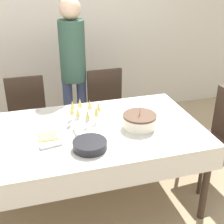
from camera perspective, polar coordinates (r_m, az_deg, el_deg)
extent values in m
plane|color=tan|center=(3.05, -4.59, -15.92)|extent=(12.00, 12.00, 0.00)
cube|color=silver|center=(4.18, -10.85, 16.09)|extent=(8.00, 0.05, 2.70)
cube|color=silver|center=(2.62, -5.16, -3.68)|extent=(1.96, 1.07, 0.03)
cube|color=silver|center=(2.66, -5.09, -5.36)|extent=(1.99, 1.10, 0.21)
cylinder|color=#38281E|center=(2.77, 16.74, -12.42)|extent=(0.06, 0.06, 0.73)
cylinder|color=#38281E|center=(3.45, 8.59, -3.31)|extent=(0.06, 0.06, 0.73)
cube|color=#38281E|center=(3.43, -14.85, -3.08)|extent=(0.42, 0.42, 0.04)
cube|color=#38281E|center=(3.48, -15.46, 2.30)|extent=(0.40, 0.04, 0.50)
cylinder|color=#38281E|center=(3.38, -11.25, -7.42)|extent=(0.04, 0.04, 0.40)
cylinder|color=#38281E|center=(3.39, -17.36, -8.13)|extent=(0.04, 0.04, 0.40)
cylinder|color=#38281E|center=(3.69, -11.79, -4.44)|extent=(0.04, 0.04, 0.40)
cylinder|color=#38281E|center=(3.70, -17.35, -5.09)|extent=(0.04, 0.04, 0.40)
cube|color=#38281E|center=(3.53, -0.51, -1.24)|extent=(0.42, 0.42, 0.04)
cube|color=#38281E|center=(3.59, -1.35, 3.95)|extent=(0.40, 0.04, 0.50)
cylinder|color=#38281E|center=(3.53, 3.12, -5.34)|extent=(0.04, 0.04, 0.40)
cylinder|color=#38281E|center=(3.45, -2.58, -6.20)|extent=(0.04, 0.04, 0.40)
cylinder|color=#38281E|center=(3.83, 1.38, -2.66)|extent=(0.04, 0.04, 0.40)
cylinder|color=#38281E|center=(3.75, -3.89, -3.38)|extent=(0.04, 0.04, 0.40)
cube|color=#38281E|center=(3.21, 17.20, -5.52)|extent=(0.45, 0.45, 0.04)
cylinder|color=#38281E|center=(3.12, 15.89, -11.25)|extent=(0.04, 0.04, 0.40)
cylinder|color=#38281E|center=(3.35, 12.41, -7.88)|extent=(0.04, 0.04, 0.40)
cylinder|color=#38281E|center=(3.54, 17.41, -6.59)|extent=(0.04, 0.04, 0.40)
cylinder|color=silver|center=(2.65, 5.05, -1.78)|extent=(0.28, 0.28, 0.10)
cylinder|color=#4C3323|center=(2.62, 5.10, -0.68)|extent=(0.28, 0.28, 0.02)
cylinder|color=pink|center=(2.60, 5.13, 0.09)|extent=(0.01, 0.01, 0.06)
sphere|color=#F9CC4C|center=(2.59, 5.16, 0.85)|extent=(0.01, 0.01, 0.01)
cylinder|color=silver|center=(2.73, -4.88, -1.85)|extent=(0.35, 0.35, 0.01)
cylinder|color=silver|center=(2.75, -2.44, -1.47)|extent=(0.05, 0.05, 0.00)
cylinder|color=silver|center=(2.73, -2.45, -0.64)|extent=(0.01, 0.01, 0.08)
cone|color=#E0CC72|center=(2.69, -2.49, 0.98)|extent=(0.04, 0.04, 0.08)
cylinder|color=silver|center=(2.80, -4.03, -0.99)|extent=(0.05, 0.05, 0.00)
cylinder|color=silver|center=(2.78, -4.06, -0.17)|extent=(0.01, 0.01, 0.08)
cone|color=#E0CC72|center=(2.74, -4.12, 1.42)|extent=(0.04, 0.04, 0.08)
cylinder|color=silver|center=(2.84, -5.77, -0.65)|extent=(0.05, 0.05, 0.00)
cylinder|color=silver|center=(2.82, -5.81, 0.16)|extent=(0.01, 0.01, 0.08)
cone|color=#E0CC72|center=(2.79, -5.89, 1.73)|extent=(0.04, 0.04, 0.08)
cylinder|color=silver|center=(2.81, -7.09, -1.07)|extent=(0.05, 0.05, 0.00)
cylinder|color=silver|center=(2.79, -7.14, -0.26)|extent=(0.01, 0.01, 0.08)
cone|color=#E0CC72|center=(2.75, -7.24, 1.33)|extent=(0.04, 0.04, 0.08)
cylinder|color=silver|center=(2.72, -7.22, -1.99)|extent=(0.05, 0.05, 0.00)
cylinder|color=silver|center=(2.70, -7.27, -1.16)|extent=(0.01, 0.01, 0.08)
cone|color=#E0CC72|center=(2.66, -7.37, 0.47)|extent=(0.04, 0.04, 0.08)
cylinder|color=silver|center=(2.67, -6.15, -2.50)|extent=(0.05, 0.05, 0.00)
cylinder|color=silver|center=(2.65, -6.19, -1.66)|extent=(0.01, 0.01, 0.08)
cone|color=#E0CC72|center=(2.61, -6.28, 0.00)|extent=(0.04, 0.04, 0.08)
cylinder|color=silver|center=(2.62, -4.41, -2.98)|extent=(0.05, 0.05, 0.00)
cylinder|color=silver|center=(2.60, -4.44, -2.13)|extent=(0.01, 0.01, 0.08)
cone|color=#E0CC72|center=(2.56, -4.51, -0.45)|extent=(0.04, 0.04, 0.08)
cylinder|color=silver|center=(2.67, -2.86, -2.34)|extent=(0.05, 0.05, 0.00)
cylinder|color=silver|center=(2.65, -2.88, -1.49)|extent=(0.01, 0.01, 0.08)
cone|color=#E0CC72|center=(2.62, -2.92, 0.16)|extent=(0.04, 0.04, 0.08)
cylinder|color=black|center=(2.36, -4.04, -6.61)|extent=(0.26, 0.26, 0.01)
cylinder|color=black|center=(2.36, -4.05, -6.47)|extent=(0.26, 0.26, 0.01)
cylinder|color=black|center=(2.36, -4.05, -6.32)|extent=(0.26, 0.26, 0.01)
cylinder|color=black|center=(2.35, -4.06, -6.18)|extent=(0.26, 0.26, 0.01)
cylinder|color=black|center=(2.35, -4.07, -6.03)|extent=(0.26, 0.26, 0.01)
cylinder|color=black|center=(2.35, -4.07, -5.89)|extent=(0.26, 0.26, 0.01)
cylinder|color=black|center=(2.34, -4.08, -5.74)|extent=(0.26, 0.26, 0.01)
cylinder|color=black|center=(2.34, -4.08, -5.60)|extent=(0.26, 0.26, 0.01)
cylinder|color=black|center=(2.33, -4.09, -5.45)|extent=(0.26, 0.26, 0.01)
cylinder|color=silver|center=(2.58, -4.44, -3.67)|extent=(0.21, 0.21, 0.01)
cylinder|color=silver|center=(2.57, -4.44, -3.53)|extent=(0.21, 0.21, 0.01)
cylinder|color=silver|center=(2.57, -4.45, -3.39)|extent=(0.21, 0.21, 0.01)
cylinder|color=silver|center=(2.57, -4.45, -3.26)|extent=(0.21, 0.21, 0.01)
cube|color=silver|center=(2.53, 8.33, -4.55)|extent=(0.30, 0.08, 0.00)
cube|color=silver|center=(2.43, -11.12, -5.95)|extent=(0.18, 0.09, 0.02)
cube|color=#E0D166|center=(2.56, -11.71, -4.31)|extent=(0.15, 0.15, 0.01)
cylinder|color=#3F4C72|center=(3.69, -7.86, -0.34)|extent=(0.11, 0.11, 0.83)
cylinder|color=#3F4C72|center=(3.71, -5.43, -0.04)|extent=(0.11, 0.11, 0.83)
cylinder|color=#335142|center=(3.44, -7.28, 10.98)|extent=(0.28, 0.28, 0.66)
sphere|color=#D8B293|center=(3.36, -7.71, 18.25)|extent=(0.22, 0.22, 0.22)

